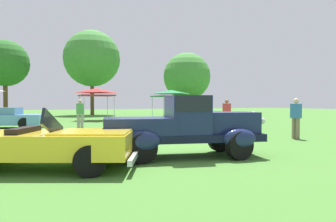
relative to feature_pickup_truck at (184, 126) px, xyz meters
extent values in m
plane|color=#42752D|center=(0.17, 0.27, -0.87)|extent=(120.00, 120.00, 0.00)
cube|color=black|center=(-0.04, 0.01, -0.31)|extent=(4.52, 2.38, 0.20)
cube|color=navy|center=(1.21, -0.28, 0.07)|extent=(1.80, 1.42, 0.60)
ellipsoid|color=silver|center=(2.01, -0.47, 0.05)|extent=(0.27, 0.54, 0.68)
cube|color=navy|center=(0.08, -0.02, 0.31)|extent=(1.31, 1.57, 1.04)
cube|color=black|center=(0.08, -0.02, 0.61)|extent=(1.23, 1.58, 0.40)
cube|color=navy|center=(-1.22, 0.29, -0.01)|extent=(2.14, 1.80, 0.48)
ellipsoid|color=navy|center=(1.45, 0.40, -0.31)|extent=(0.98, 0.56, 0.52)
ellipsoid|color=navy|center=(1.12, -1.00, -0.31)|extent=(0.98, 0.56, 0.52)
ellipsoid|color=navy|center=(-1.06, 0.99, -0.31)|extent=(0.98, 0.56, 0.52)
ellipsoid|color=navy|center=(-1.39, -0.42, -0.31)|extent=(0.98, 0.56, 0.52)
sphere|color=silver|center=(2.16, -0.05, 0.13)|extent=(0.18, 0.18, 0.18)
sphere|color=silver|center=(1.96, -0.91, 0.13)|extent=(0.18, 0.18, 0.18)
cylinder|color=black|center=(1.45, 0.40, -0.49)|extent=(0.76, 0.24, 0.76)
cylinder|color=black|center=(1.12, -1.00, -0.49)|extent=(0.76, 0.24, 0.76)
cylinder|color=black|center=(-1.06, 0.99, -0.49)|extent=(0.76, 0.24, 0.76)
cylinder|color=black|center=(-1.39, -0.42, -0.49)|extent=(0.76, 0.24, 0.76)
cube|color=yellow|center=(-3.67, -0.05, -0.30)|extent=(4.38, 3.22, 0.52)
cube|color=yellow|center=(-2.59, -0.54, -0.10)|extent=(2.08, 1.99, 0.20)
cube|color=black|center=(-3.43, -0.16, 0.12)|extent=(0.57, 1.16, 0.82)
cube|color=black|center=(-4.02, 0.10, -0.06)|extent=(0.75, 1.21, 0.28)
cube|color=silver|center=(-1.75, -0.91, -0.59)|extent=(0.77, 1.55, 0.12)
cylinder|color=black|center=(-2.18, 0.13, -0.54)|extent=(0.66, 0.20, 0.66)
cylinder|color=black|center=(-2.81, -1.29, -0.54)|extent=(0.66, 0.20, 0.66)
cylinder|color=black|center=(-4.48, 1.16, -0.54)|extent=(0.66, 0.20, 0.66)
cube|color=#669EDB|center=(-5.22, 12.83, -0.37)|extent=(4.61, 2.89, 0.60)
cube|color=#517EAF|center=(-5.39, 12.88, 0.13)|extent=(2.24, 1.94, 0.44)
cylinder|color=black|center=(-4.22, 11.71, -0.55)|extent=(0.64, 0.22, 0.64)
cube|color=teal|center=(8.34, 14.17, -0.37)|extent=(4.28, 2.11, 0.60)
cube|color=#146A6E|center=(8.17, 14.16, 0.13)|extent=(1.96, 1.63, 0.44)
cylinder|color=black|center=(9.65, 13.54, -0.55)|extent=(0.64, 0.22, 0.64)
cylinder|color=black|center=(7.19, 13.27, -0.55)|extent=(0.64, 0.22, 0.64)
cylinder|color=#7F7056|center=(6.20, 1.97, -0.44)|extent=(0.16, 0.16, 0.86)
cylinder|color=#7F7056|center=(6.21, 1.77, -0.44)|extent=(0.16, 0.16, 0.86)
cube|color=#336BB2|center=(6.21, 1.87, 0.29)|extent=(0.26, 0.41, 0.60)
sphere|color=beige|center=(6.21, 1.87, 0.71)|extent=(0.22, 0.22, 0.22)
cylinder|color=#7F7056|center=(5.87, 6.43, -0.44)|extent=(0.16, 0.16, 0.86)
cylinder|color=#7F7056|center=(5.91, 6.23, -0.44)|extent=(0.16, 0.16, 0.86)
cube|color=#D1333D|center=(5.89, 6.33, 0.29)|extent=(0.31, 0.44, 0.60)
sphere|color=#936B4C|center=(5.89, 6.33, 0.71)|extent=(0.22, 0.22, 0.22)
cylinder|color=#9E998E|center=(-1.21, 10.30, -0.44)|extent=(0.16, 0.16, 0.86)
cylinder|color=#9E998E|center=(-1.40, 10.35, -0.44)|extent=(0.16, 0.16, 0.86)
cube|color=#4C9351|center=(-1.30, 10.32, 0.29)|extent=(0.45, 0.33, 0.60)
sphere|color=tan|center=(-1.30, 10.32, 0.71)|extent=(0.22, 0.22, 0.22)
cylinder|color=#B7B7BC|center=(2.41, 19.59, 0.16)|extent=(0.05, 0.05, 2.05)
cylinder|color=#B7B7BC|center=(2.41, 17.16, 0.16)|extent=(0.05, 0.05, 2.05)
cylinder|color=#B7B7BC|center=(-0.02, 19.59, 0.16)|extent=(0.05, 0.05, 2.05)
cylinder|color=#B7B7BC|center=(-0.02, 17.16, 0.16)|extent=(0.05, 0.05, 2.05)
cube|color=red|center=(1.20, 18.37, 1.23)|extent=(2.70, 2.70, 0.10)
pyramid|color=red|center=(1.20, 18.37, 1.65)|extent=(2.65, 2.65, 0.38)
cylinder|color=#B7B7BC|center=(9.71, 20.13, 0.16)|extent=(0.05, 0.05, 2.05)
cylinder|color=#B7B7BC|center=(9.71, 17.36, 0.16)|extent=(0.05, 0.05, 2.05)
cylinder|color=#B7B7BC|center=(6.93, 20.13, 0.16)|extent=(0.05, 0.05, 2.05)
cylinder|color=#B7B7BC|center=(6.93, 17.36, 0.16)|extent=(0.05, 0.05, 2.05)
cube|color=#1E703D|center=(8.32, 18.75, 1.23)|extent=(3.08, 3.08, 0.10)
pyramid|color=#1E703D|center=(8.32, 18.75, 1.65)|extent=(3.02, 3.02, 0.38)
cylinder|color=brown|center=(-6.21, 28.35, 1.27)|extent=(0.44, 0.44, 4.28)
sphere|color=#286623|center=(-6.21, 28.35, 4.73)|extent=(4.79, 4.79, 4.79)
cylinder|color=brown|center=(2.95, 29.80, 1.61)|extent=(0.44, 0.44, 4.94)
sphere|color=#428938|center=(2.95, 29.80, 5.93)|extent=(6.72, 6.72, 6.72)
cylinder|color=brown|center=(13.58, 25.54, 0.69)|extent=(0.44, 0.44, 3.12)
sphere|color=#428938|center=(13.58, 25.54, 3.83)|extent=(5.73, 5.73, 5.73)
camera|label=1|loc=(-3.89, -7.52, 0.64)|focal=32.67mm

